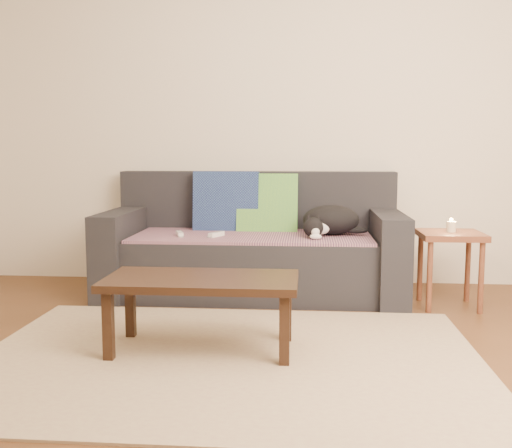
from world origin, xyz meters
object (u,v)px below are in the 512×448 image
object	(u,v)px
wii_remote_b	(216,234)
side_table	(450,245)
wii_remote_a	(180,234)
coffee_table	(202,287)
cat	(330,221)
sofa	(253,251)

from	to	relation	value
wii_remote_b	side_table	xyz separation A→B (m)	(1.56, -0.08, -0.04)
wii_remote_a	coffee_table	size ratio (longest dim) A/B	0.15
wii_remote_b	side_table	bearing A→B (deg)	-66.76
cat	wii_remote_a	distance (m)	1.05
side_table	coffee_table	xyz separation A→B (m)	(-1.47, -1.02, -0.07)
wii_remote_b	cat	bearing A→B (deg)	-53.42
side_table	cat	bearing A→B (deg)	164.19
wii_remote_a	side_table	size ratio (longest dim) A/B	0.30
sofa	cat	bearing A→B (deg)	-6.87
wii_remote_b	side_table	distance (m)	1.56
sofa	side_table	size ratio (longest dim) A/B	4.20
coffee_table	side_table	bearing A→B (deg)	34.78
side_table	coffee_table	bearing A→B (deg)	-145.22
sofa	coffee_table	size ratio (longest dim) A/B	2.15
sofa	coffee_table	xyz separation A→B (m)	(-0.15, -1.31, 0.03)
cat	coffee_table	bearing A→B (deg)	-138.68
side_table	coffee_table	world-z (taller)	side_table
wii_remote_a	wii_remote_b	size ratio (longest dim) A/B	1.00
sofa	wii_remote_a	size ratio (longest dim) A/B	14.00
cat	side_table	world-z (taller)	cat
sofa	side_table	world-z (taller)	sofa
wii_remote_a	wii_remote_b	distance (m)	0.26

